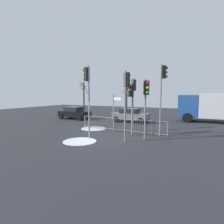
% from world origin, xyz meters
% --- Properties ---
extents(ground_plane, '(60.00, 60.00, 0.00)m').
position_xyz_m(ground_plane, '(0.00, 0.00, 0.00)').
color(ground_plane, '#2D2D33').
extents(traffic_light_mid_right, '(0.56, 0.36, 4.87)m').
position_xyz_m(traffic_light_mid_right, '(-1.13, -0.70, 3.56)').
color(traffic_light_mid_right, slate).
rests_on(traffic_light_mid_right, ground).
extents(traffic_light_rear_left, '(0.44, 0.50, 3.96)m').
position_xyz_m(traffic_light_rear_left, '(2.59, 0.45, 2.90)').
color(traffic_light_rear_left, slate).
rests_on(traffic_light_rear_left, ground).
extents(traffic_light_foreground_left, '(0.36, 0.56, 4.44)m').
position_xyz_m(traffic_light_foreground_left, '(1.57, -0.38, 3.26)').
color(traffic_light_foreground_left, slate).
rests_on(traffic_light_foreground_left, ground).
extents(traffic_light_foreground_right, '(0.34, 0.57, 4.27)m').
position_xyz_m(traffic_light_foreground_right, '(0.79, 3.11, 3.13)').
color(traffic_light_foreground_right, slate).
rests_on(traffic_light_foreground_right, ground).
extents(traffic_light_mid_left, '(0.37, 0.55, 3.81)m').
position_xyz_m(traffic_light_mid_left, '(1.22, 1.38, 2.79)').
color(traffic_light_mid_left, slate).
rests_on(traffic_light_mid_left, ground).
extents(traffic_light_rear_right, '(0.47, 0.46, 5.11)m').
position_xyz_m(traffic_light_rear_right, '(3.24, 2.32, 3.73)').
color(traffic_light_rear_right, slate).
rests_on(traffic_light_rear_right, ground).
extents(direction_sign_post, '(0.77, 0.25, 2.99)m').
position_xyz_m(direction_sign_post, '(-0.41, 1.96, 1.68)').
color(direction_sign_post, slate).
rests_on(direction_sign_post, ground).
extents(pedestrian_guard_railing, '(7.48, 0.53, 1.07)m').
position_xyz_m(pedestrian_guard_railing, '(-0.01, 2.43, 0.55)').
color(pedestrian_guard_railing, slate).
rests_on(pedestrian_guard_railing, ground).
extents(car_grey_near, '(3.81, 1.93, 1.47)m').
position_xyz_m(car_grey_near, '(-1.11, 7.50, 0.77)').
color(car_grey_near, slate).
rests_on(car_grey_near, ground).
extents(car_black_trailing, '(3.84, 1.99, 1.47)m').
position_xyz_m(car_black_trailing, '(-8.08, 6.79, 0.77)').
color(car_black_trailing, black).
rests_on(car_black_trailing, ground).
extents(delivery_truck, '(7.06, 2.72, 3.10)m').
position_xyz_m(delivery_truck, '(7.00, 11.12, 1.74)').
color(delivery_truck, silver).
rests_on(delivery_truck, ground).
extents(bare_tree_left, '(1.44, 1.44, 5.15)m').
position_xyz_m(bare_tree_left, '(-12.39, 14.96, 2.70)').
color(bare_tree_left, '#473828').
rests_on(bare_tree_left, ground).
extents(bare_tree_centre, '(1.49, 1.04, 4.92)m').
position_xyz_m(bare_tree_centre, '(-6.02, 18.51, 2.61)').
color(bare_tree_centre, '#473828').
rests_on(bare_tree_centre, ground).
extents(snow_patch_kerb, '(2.12, 2.12, 0.01)m').
position_xyz_m(snow_patch_kerb, '(-1.09, -1.69, 0.01)').
color(snow_patch_kerb, white).
rests_on(snow_patch_kerb, ground).
extents(snow_patch_island, '(2.17, 2.17, 0.01)m').
position_xyz_m(snow_patch_island, '(-2.63, 2.44, 0.01)').
color(snow_patch_island, silver).
rests_on(snow_patch_island, ground).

